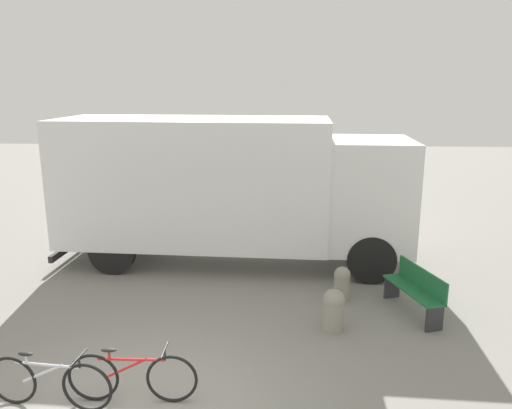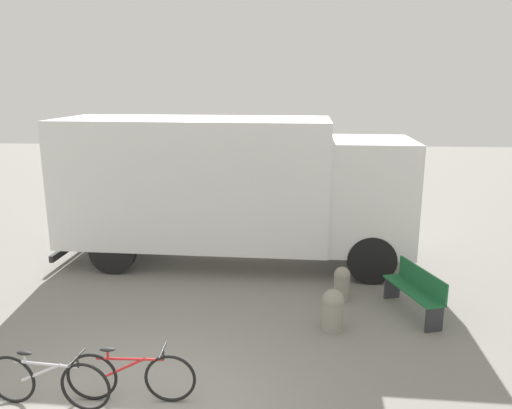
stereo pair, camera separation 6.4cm
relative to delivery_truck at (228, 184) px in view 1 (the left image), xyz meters
The scene contains 6 objects.
delivery_truck is the anchor object (origin of this frame).
park_bench 4.96m from the delivery_truck, 34.60° to the right, with size 0.87×1.64×0.90m.
bicycle_near 6.39m from the delivery_truck, 107.16° to the right, with size 1.82×0.44×0.81m.
bicycle_middle 5.98m from the delivery_truck, 97.32° to the right, with size 1.82×0.44×0.81m.
bollard_near_bench 4.41m from the delivery_truck, 57.01° to the right, with size 0.40×0.40×0.78m.
bollard_far_bench 3.69m from the delivery_truck, 40.15° to the right, with size 0.34×0.34×0.71m.
Camera 1 is at (1.95, -5.56, 4.35)m, focal length 35.00 mm.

